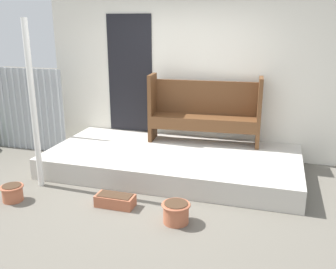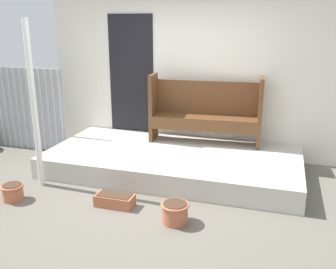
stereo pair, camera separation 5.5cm
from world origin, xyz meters
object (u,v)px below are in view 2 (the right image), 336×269
Objects in this scene: flower_pot_left at (13,191)px; planter_box_rect at (115,200)px; bench at (205,109)px; flower_pot_middle at (175,212)px; support_post at (34,106)px.

flower_pot_left is 1.33m from planter_box_rect.
planter_box_rect is (1.31, 0.24, -0.04)m from flower_pot_left.
flower_pot_middle is (0.11, -2.10, -0.72)m from bench.
planter_box_rect is (-0.82, 0.16, -0.06)m from flower_pot_middle.
bench is 3.73× the size of planter_box_rect.
flower_pot_middle is 0.84m from planter_box_rect.
support_post is 1.26× the size of bench.
flower_pot_middle is 0.69× the size of planter_box_rect.
bench is at bearing 40.36° from support_post.
bench is at bearing 93.05° from flower_pot_middle.
planter_box_rect is (1.25, -0.28, -1.04)m from support_post.
flower_pot_middle is (2.13, 0.07, 0.01)m from flower_pot_left.
bench reaches higher than planter_box_rect.
planter_box_rect is (-0.71, -1.94, -0.78)m from bench.
flower_pot_middle reaches higher than planter_box_rect.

